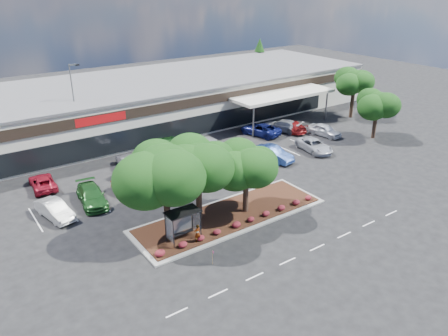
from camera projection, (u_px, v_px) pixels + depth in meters
ground at (276, 229)px, 37.35m from camera, size 160.00×160.00×0.00m
retail_store at (118, 106)px, 61.52m from camera, size 80.40×25.20×6.25m
landscape_island at (230, 215)px, 39.24m from camera, size 18.00×6.00×0.26m
lane_markings at (208, 186)px, 45.08m from camera, size 33.12×20.06×0.01m
shrub_row at (244, 221)px, 37.52m from camera, size 17.00×0.80×0.50m
bus_shelter at (182, 217)px, 34.68m from camera, size 2.75×1.55×2.59m
island_tree_west at (166, 190)px, 34.82m from camera, size 7.20×7.20×7.89m
island_tree_mid at (198, 179)px, 37.30m from camera, size 6.60×6.60×7.32m
island_tree_east at (246, 178)px, 38.45m from camera, size 5.80×5.80×6.50m
tree_east_near at (376, 114)px, 57.24m from camera, size 5.60×5.60×6.51m
tree_east_far at (353, 93)px, 65.65m from camera, size 6.40×6.40×7.62m
conifer_north_east at (259, 61)px, 86.43m from camera, size 3.96×3.96×9.00m
person_waiting at (197, 233)px, 34.79m from camera, size 0.61×0.44×1.56m
light_pole at (77, 113)px, 52.47m from camera, size 1.43×0.50×10.65m
survey_stake at (213, 256)px, 32.50m from camera, size 0.07×0.14×1.14m
car_0 at (55, 210)px, 38.82m from camera, size 2.59×4.95×1.55m
car_1 at (92, 196)px, 41.28m from camera, size 2.89×5.68×1.58m
car_2 at (131, 187)px, 43.04m from camera, size 2.76×4.81×1.50m
car_3 at (140, 175)px, 45.68m from camera, size 4.75×6.47×1.63m
car_4 at (209, 156)px, 50.53m from camera, size 4.41×6.39×1.62m
car_5 at (243, 148)px, 52.91m from camera, size 1.54×4.36×1.43m
car_6 at (273, 154)px, 51.01m from camera, size 2.67×5.39×1.70m
car_7 at (314, 146)px, 53.74m from camera, size 3.28×5.71×1.50m
car_8 at (325, 130)px, 58.99m from camera, size 2.50×4.88×1.59m
car_9 at (43, 182)px, 44.27m from camera, size 2.51×4.92×1.33m
car_10 at (127, 162)px, 48.98m from camera, size 2.11×4.57×1.45m
car_11 at (149, 162)px, 48.80m from camera, size 3.61×5.38×1.68m
car_12 at (167, 143)px, 54.77m from camera, size 3.56×5.58×1.43m
car_13 at (207, 143)px, 54.31m from camera, size 2.08×5.05×1.71m
car_14 at (203, 143)px, 54.32m from camera, size 2.74×4.87×1.56m
car_15 at (260, 129)px, 59.28m from camera, size 4.11×6.29×1.61m
car_16 at (292, 126)px, 60.73m from camera, size 3.00×5.52×1.52m
car_17 at (283, 125)px, 60.83m from camera, size 4.21×6.08×1.63m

